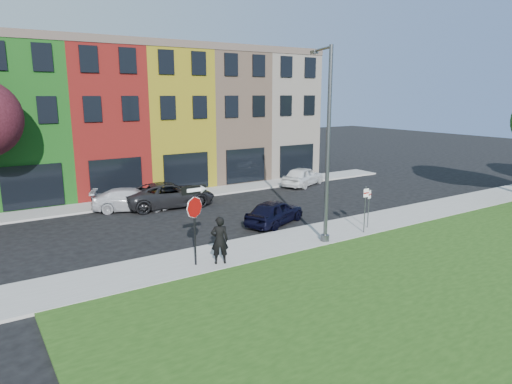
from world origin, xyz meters
TOP-DOWN VIEW (x-y plane):
  - ground at (0.00, 0.00)m, footprint 120.00×120.00m
  - sidewalk_near at (2.00, 3.00)m, footprint 40.00×3.00m
  - sidewalk_far at (-3.00, 15.00)m, footprint 40.00×2.40m
  - rowhouse_block at (-2.50, 21.18)m, footprint 30.00×10.12m
  - stop_sign at (-5.86, 2.46)m, footprint 1.05×0.10m
  - man at (-4.96, 2.09)m, footprint 1.03×0.95m
  - sedan_near at (0.47, 5.87)m, footprint 4.51×5.19m
  - parked_car_silver at (-5.03, 13.11)m, footprint 5.03×5.92m
  - parked_car_dark at (-2.75, 12.64)m, footprint 3.60×6.07m
  - parked_car_white at (8.44, 13.36)m, footprint 4.95×5.60m
  - street_lamp at (0.67, 2.12)m, footprint 1.13×2.48m
  - parking_sign_a at (3.14, 1.89)m, footprint 0.32×0.09m
  - parking_sign_b at (3.94, 2.40)m, footprint 0.31×0.14m

SIDE VIEW (x-z plane):
  - ground at x=0.00m, z-range 0.00..0.00m
  - sidewalk_near at x=2.00m, z-range 0.00..0.12m
  - sidewalk_far at x=-3.00m, z-range 0.00..0.12m
  - parked_car_silver at x=-5.03m, z-range 0.00..1.35m
  - sedan_near at x=0.47m, z-range 0.00..1.37m
  - parked_car_white at x=8.44m, z-range 0.00..1.47m
  - parked_car_dark at x=-2.75m, z-range 0.00..1.56m
  - man at x=-4.96m, z-range 0.12..2.10m
  - parking_sign_b at x=3.94m, z-range 0.39..2.43m
  - parking_sign_a at x=3.14m, z-range 0.40..2.76m
  - stop_sign at x=-5.86m, z-range 0.82..4.11m
  - street_lamp at x=0.67m, z-range 0.15..9.06m
  - rowhouse_block at x=-2.50m, z-range -0.01..9.99m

